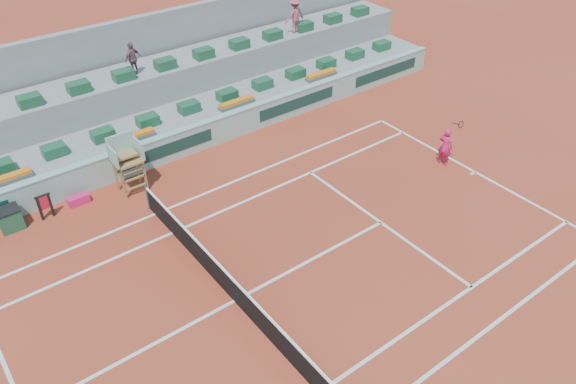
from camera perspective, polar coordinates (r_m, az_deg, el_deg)
name	(u,v)px	position (r m, az deg, el deg)	size (l,w,h in m)	color
ground	(234,301)	(17.93, -5.47, -10.96)	(90.00, 90.00, 0.00)	maroon
seating_tier_lower	(98,143)	(25.48, -18.70, 4.75)	(36.00, 4.00, 1.20)	gray
seating_tier_upper	(81,114)	(26.52, -20.27, 7.42)	(36.00, 2.40, 2.60)	gray
stadium_back_wall	(64,83)	(27.55, -21.82, 10.26)	(36.00, 0.40, 4.40)	gray
player_bag	(79,200)	(22.93, -20.51, -0.75)	(0.80, 0.36, 0.36)	#D81C5F
spectator_mid	(133,59)	(26.10, -15.49, 12.92)	(0.86, 0.36, 1.47)	#724C54
spectator_right	(295,15)	(30.04, 0.70, 17.54)	(1.16, 0.67, 1.79)	#9B4D57
court_lines	(234,301)	(17.93, -5.47, -10.95)	(23.89, 11.09, 0.01)	silver
tennis_net	(233,289)	(17.55, -5.56, -9.79)	(0.10, 11.97, 1.10)	black
advertising_hoarding	(120,165)	(23.65, -16.71, 2.68)	(36.00, 0.34, 1.26)	#8EB3A4
umpire_chair	(126,156)	(22.36, -16.15, 3.49)	(1.10, 0.90, 2.40)	olive
seat_row_lower	(103,135)	(24.33, -18.29, 5.54)	(32.90, 0.60, 0.44)	#1A4E2E
seat_row_upper	(79,87)	(25.35, -20.51, 9.93)	(32.90, 0.60, 0.44)	#1A4E2E
flower_planters	(74,157)	(23.36, -20.87, 3.35)	(26.80, 0.36, 0.28)	#525252
drink_cooler_a	(10,219)	(22.52, -26.41, -2.46)	(0.83, 0.72, 0.84)	#194D30
towel_rack	(45,205)	(22.39, -23.48, -1.19)	(0.56, 0.09, 1.03)	black
tennis_player	(445,146)	(24.32, 15.70, 4.50)	(0.54, 0.91, 2.28)	#D81C5F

